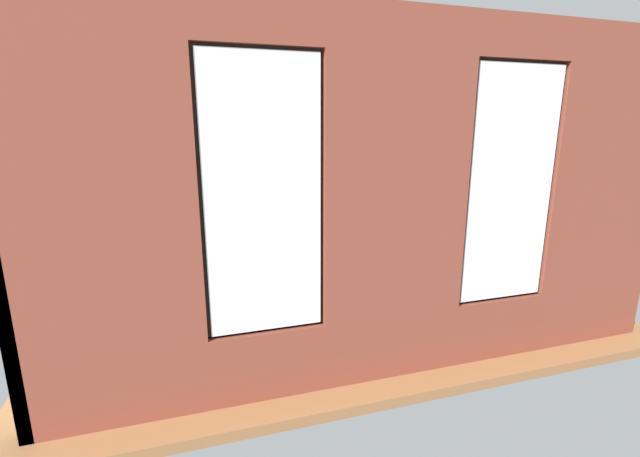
{
  "coord_description": "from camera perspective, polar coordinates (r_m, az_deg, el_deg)",
  "views": [
    {
      "loc": [
        1.71,
        5.79,
        2.29
      ],
      "look_at": [
        0.04,
        0.4,
        0.94
      ],
      "focal_mm": 24.0,
      "sensor_mm": 36.0,
      "label": 1
    }
  ],
  "objects": [
    {
      "name": "cup_ceramic",
      "position": [
        6.64,
        -1.87,
        -2.29
      ],
      "size": [
        0.07,
        0.07,
        0.08
      ],
      "primitive_type": "cylinder",
      "color": "#33567F",
      "rests_on": "coffee_table"
    },
    {
      "name": "potted_plant_foreground_right",
      "position": [
        7.85,
        -21.67,
        -0.3
      ],
      "size": [
        0.45,
        0.45,
        0.84
      ],
      "color": "beige",
      "rests_on": "ground_plane"
    },
    {
      "name": "coffee_table",
      "position": [
        6.76,
        -3.0,
        -2.86
      ],
      "size": [
        1.4,
        0.82,
        0.45
      ],
      "color": "#A87547",
      "rests_on": "ground_plane"
    },
    {
      "name": "couch_left",
      "position": [
        7.47,
        16.31,
        -2.31
      ],
      "size": [
        0.95,
        2.04,
        0.8
      ],
      "rotation": [
        0.0,
        0.0,
        1.53
      ],
      "color": "black",
      "rests_on": "ground_plane"
    },
    {
      "name": "potted_plant_corner_near_left",
      "position": [
        8.9,
        11.27,
        2.51
      ],
      "size": [
        0.82,
        0.99,
        1.2
      ],
      "color": "#47423D",
      "rests_on": "ground_plane"
    },
    {
      "name": "couch_by_window",
      "position": [
        4.75,
        6.49,
        -11.01
      ],
      "size": [
        1.72,
        0.87,
        0.8
      ],
      "color": "black",
      "rests_on": "ground_plane"
    },
    {
      "name": "potted_plant_mid_room_small",
      "position": [
        6.94,
        4.61,
        -1.96
      ],
      "size": [
        0.39,
        0.39,
        0.66
      ],
      "color": "brown",
      "rests_on": "ground_plane"
    },
    {
      "name": "brick_wall_with_windows",
      "position": [
        3.78,
        10.02,
        2.34
      ],
      "size": [
        6.07,
        0.3,
        3.22
      ],
      "color": "brown",
      "rests_on": "ground_plane"
    },
    {
      "name": "potted_plant_near_tv",
      "position": [
        4.88,
        -21.33,
        -7.84
      ],
      "size": [
        0.9,
        0.85,
        1.2
      ],
      "color": "#9E5638",
      "rests_on": "ground_plane"
    },
    {
      "name": "potted_plant_between_couches",
      "position": [
        5.28,
        19.67,
        -4.32
      ],
      "size": [
        0.81,
        0.84,
        1.32
      ],
      "color": "gray",
      "rests_on": "ground_plane"
    },
    {
      "name": "potted_plant_by_left_couch",
      "position": [
        8.48,
        8.71,
        0.44
      ],
      "size": [
        0.32,
        0.32,
        0.57
      ],
      "color": "#9E5638",
      "rests_on": "ground_plane"
    },
    {
      "name": "tv_flatscreen",
      "position": [
        5.89,
        -26.16,
        -1.93
      ],
      "size": [
        1.03,
        0.2,
        0.71
      ],
      "color": "black",
      "rests_on": "media_console"
    },
    {
      "name": "remote_silver",
      "position": [
        6.79,
        -4.66,
        -2.23
      ],
      "size": [
        0.07,
        0.17,
        0.02
      ],
      "primitive_type": "cube",
      "rotation": [
        0.0,
        0.0,
        3.24
      ],
      "color": "#B2B2B7",
      "rests_on": "coffee_table"
    },
    {
      "name": "remote_black",
      "position": [
        6.97,
        -0.22,
        -1.78
      ],
      "size": [
        0.11,
        0.18,
        0.02
      ],
      "primitive_type": "cube",
      "rotation": [
        0.0,
        0.0,
        2.72
      ],
      "color": "black",
      "rests_on": "coffee_table"
    },
    {
      "name": "candle_jar",
      "position": [
        6.52,
        -6.34,
        -2.49
      ],
      "size": [
        0.08,
        0.08,
        0.12
      ],
      "primitive_type": "cylinder",
      "color": "#B7333D",
      "rests_on": "coffee_table"
    },
    {
      "name": "media_console",
      "position": [
        6.07,
        -25.56,
        -7.52
      ],
      "size": [
        1.24,
        0.42,
        0.51
      ],
      "primitive_type": "cube",
      "color": "black",
      "rests_on": "ground_plane"
    },
    {
      "name": "potted_plant_corner_far_left",
      "position": [
        5.9,
        29.16,
        -3.56
      ],
      "size": [
        0.8,
        0.86,
        1.43
      ],
      "color": "#47423D",
      "rests_on": "ground_plane"
    },
    {
      "name": "white_wall_right",
      "position": [
        5.78,
        -29.92,
        4.92
      ],
      "size": [
        0.1,
        4.76,
        3.22
      ],
      "primitive_type": "cube",
      "color": "silver",
      "rests_on": "ground_plane"
    },
    {
      "name": "papasan_chair",
      "position": [
        7.94,
        -9.47,
        -0.08
      ],
      "size": [
        1.18,
        1.18,
        0.72
      ],
      "color": "olive",
      "rests_on": "ground_plane"
    },
    {
      "name": "table_plant_small",
      "position": [
        6.71,
        -3.02,
        -1.39
      ],
      "size": [
        0.14,
        0.14,
        0.24
      ],
      "color": "beige",
      "rests_on": "coffee_table"
    },
    {
      "name": "ground_plane",
      "position": [
        6.48,
        -0.72,
        -7.72
      ],
      "size": [
        6.67,
        5.76,
        0.1
      ],
      "primitive_type": "cube",
      "color": "#99663D"
    },
    {
      "name": "potted_plant_beside_window_right",
      "position": [
        4.27,
        -18.93,
        -12.96
      ],
      "size": [
        0.8,
        0.68,
        1.03
      ],
      "color": "gray",
      "rests_on": "ground_plane"
    }
  ]
}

